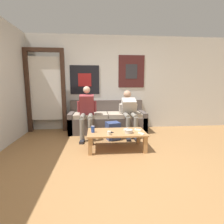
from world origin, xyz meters
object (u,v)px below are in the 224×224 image
Objects in this scene: drink_can_blue at (93,129)px; person_seated_adult at (87,110)px; couch at (107,121)px; coffee_table at (116,134)px; person_seated_teen at (129,111)px; game_controller_near_right at (138,130)px; backpack at (113,131)px; cell_phone at (110,132)px; game_controller_near_left at (126,129)px; pillar_candle at (109,133)px; game_controller_far_center at (141,133)px; ceramic_bowl at (129,131)px.

person_seated_adult is at bearing 100.12° from drink_can_blue.
couch reaches higher than coffee_table.
person_seated_teen reaches higher than game_controller_near_right.
cell_phone is at bearing -100.37° from backpack.
game_controller_near_left is at bearing -104.60° from person_seated_teen.
couch is 23.88× the size of pillar_candle.
pillar_candle reaches higher than game_controller_near_right.
person_seated_adult is 1.03m from person_seated_teen.
game_controller_far_center is (0.02, -1.14, -0.25)m from person_seated_teen.
couch is 16.02× the size of drink_can_blue.
backpack is (0.60, -0.28, -0.46)m from person_seated_adult.
couch is 1.37m from drink_can_blue.
person_seated_adult is 7.97× the size of cell_phone.
ceramic_bowl is at bearing -50.12° from person_seated_adult.
coffee_table is 7.09× the size of ceramic_bowl.
drink_can_blue is 0.98× the size of game_controller_near_right.
coffee_table is 0.28m from pillar_candle.
game_controller_near_right is at bearing 37.75° from ceramic_bowl.
couch is at bearing 88.64° from cell_phone.
couch is 1.45m from ceramic_bowl.
cell_phone is at bearing -62.08° from person_seated_adult.
pillar_candle is 0.65m from game_controller_near_right.
person_seated_adult is at bearing 112.63° from pillar_candle.
game_controller_near_left is at bearing -75.57° from couch.
couch reaches higher than backpack.
couch is 1.31m from coffee_table.
person_seated_teen reaches higher than ceramic_bowl.
backpack is at bearing 118.94° from game_controller_far_center.
drink_can_blue is 0.33m from cell_phone.
pillar_candle is 0.35m from drink_can_blue.
person_seated_teen is at bearing 91.08° from game_controller_near_right.
couch reaches higher than pillar_candle.
cell_phone is at bearing -91.36° from couch.
game_controller_near_right and game_controller_far_center have the same top height.
drink_can_blue reaches higher than cell_phone.
person_seated_teen is at bearing 75.40° from game_controller_near_left.
ceramic_bowl reaches higher than coffee_table.
couch is 15.49× the size of game_controller_near_left.
coffee_table is 0.26m from ceramic_bowl.
person_seated_adult is at bearing 154.87° from backpack.
couch is 0.71m from person_seated_teen.
backpack reaches higher than cell_phone.
drink_can_blue reaches higher than pillar_candle.
person_seated_adult is 1.21m from pillar_candle.
game_controller_far_center reaches higher than cell_phone.
couch is 15.63× the size of game_controller_near_right.
pillar_candle reaches higher than coffee_table.
coffee_table is at bearing 52.18° from pillar_candle.
backpack is at bearing -25.13° from person_seated_adult.
person_seated_adult is at bearing 117.92° from cell_phone.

